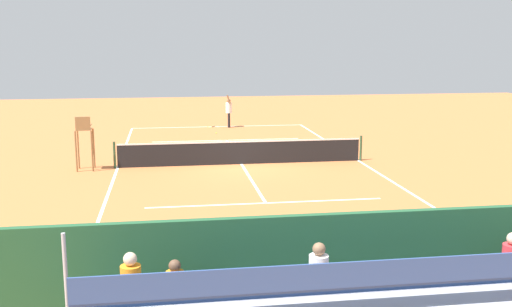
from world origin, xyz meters
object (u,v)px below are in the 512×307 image
Objects in this scene: bleacher_stand at (360,303)px; tennis_racket at (210,127)px; tennis_player at (229,110)px; umpire_chair at (84,137)px; tennis_ball_near at (216,133)px; equipment_bag at (333,295)px; tennis_net at (241,152)px; courtside_bench at (417,269)px.

tennis_racket is (0.45, -26.14, -0.89)m from bleacher_stand.
umpire_chair is at bearing 57.90° from tennis_player.
bleacher_stand is 23.71m from tennis_ball_near.
equipment_bag is 24.05m from tennis_player.
tennis_ball_near is (0.30, -23.69, -0.87)m from bleacher_stand.
tennis_net reaches higher than tennis_ball_near.
tennis_ball_near is (0.41, -21.77, -0.15)m from equipment_bag.
bleacher_stand is at bearing 112.22° from umpire_chair.
tennis_player is at bearing 170.40° from tennis_racket.
bleacher_stand is 16.38× the size of tennis_racket.
bleacher_stand is at bearing 88.57° from tennis_player.
equipment_bag is 1.63× the size of tennis_racket.
tennis_ball_near is (-0.15, 2.44, 0.02)m from tennis_racket.
tennis_racket is at bearing -87.44° from tennis_net.
umpire_chair is 15.33m from courtside_bench.
equipment_bag is at bearing 4.18° from courtside_bench.
courtside_bench reaches higher than tennis_ball_near.
courtside_bench is at bearing 95.72° from tennis_ball_near.
courtside_bench is 27.27× the size of tennis_ball_near.
tennis_net is 10.83m from tennis_racket.
bleacher_stand is 26.16m from tennis_racket.
courtside_bench is 24.20m from tennis_racket.
tennis_ball_near reaches higher than tennis_racket.
courtside_bench is 2.00× the size of equipment_bag.
tennis_player is 29.18× the size of tennis_ball_near.
tennis_racket is at bearing -89.02° from bleacher_stand.
tennis_net is 10.66m from tennis_player.
umpire_chair is at bearing -58.35° from courtside_bench.
tennis_net reaches higher than courtside_bench.
courtside_bench is (-8.03, 13.04, -0.76)m from umpire_chair.
bleacher_stand is 2.80m from courtside_bench.
bleacher_stand is 10.07× the size of equipment_bag.
tennis_net is 6.26m from umpire_chair.
tennis_ball_near is at bearing -87.73° from tennis_net.
umpire_chair is 1.11× the size of tennis_player.
courtside_bench is (-1.87, -2.05, -0.35)m from bleacher_stand.
bleacher_stand reaches higher than courtside_bench.
umpire_chair is at bearing 2.16° from tennis_net.
courtside_bench is 1.80m from equipment_bag.
bleacher_stand reaches higher than tennis_racket.
tennis_ball_near is at bearing -124.31° from umpire_chair.
bleacher_stand reaches higher than tennis_player.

